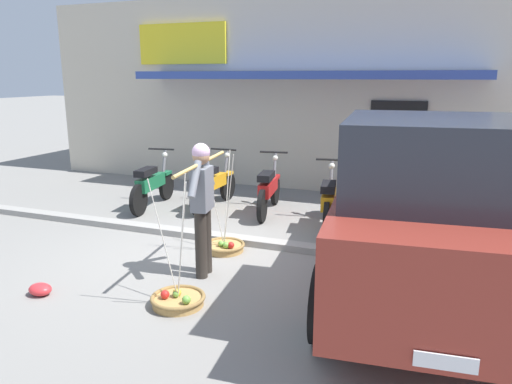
{
  "coord_description": "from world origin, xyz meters",
  "views": [
    {
      "loc": [
        2.93,
        -5.7,
        2.48
      ],
      "look_at": [
        0.53,
        0.6,
        0.85
      ],
      "focal_mm": 33.7,
      "sensor_mm": 36.0,
      "label": 1
    }
  ],
  "objects_px": {
    "motorcycle_second_in_row": "(213,185)",
    "motorcycle_end_of_row": "(329,201)",
    "fruit_vendor": "(202,201)",
    "parked_truck": "(429,209)",
    "plastic_litter_bag": "(40,289)",
    "fruit_basket_right_side": "(178,299)",
    "fruit_basket_left_side": "(224,246)",
    "motorcycle_nearest_shop": "(152,185)",
    "motorcycle_third_in_row": "(269,189)"
  },
  "relations": [
    {
      "from": "motorcycle_end_of_row",
      "to": "fruit_vendor",
      "type": "bearing_deg",
      "value": -112.41
    },
    {
      "from": "fruit_vendor",
      "to": "fruit_basket_left_side",
      "type": "xyz_separation_m",
      "value": [
        -0.11,
        0.86,
        -0.9
      ]
    },
    {
      "from": "fruit_vendor",
      "to": "motorcycle_second_in_row",
      "type": "bearing_deg",
      "value": 113.59
    },
    {
      "from": "fruit_basket_right_side",
      "to": "motorcycle_second_in_row",
      "type": "bearing_deg",
      "value": 110.2
    },
    {
      "from": "fruit_basket_left_side",
      "to": "motorcycle_nearest_shop",
      "type": "bearing_deg",
      "value": 143.4
    },
    {
      "from": "motorcycle_nearest_shop",
      "to": "parked_truck",
      "type": "xyz_separation_m",
      "value": [
        5.03,
        -2.17,
        0.58
      ]
    },
    {
      "from": "fruit_basket_left_side",
      "to": "plastic_litter_bag",
      "type": "xyz_separation_m",
      "value": [
        -1.4,
        -2.08,
        -0.01
      ]
    },
    {
      "from": "motorcycle_second_in_row",
      "to": "fruit_basket_left_side",
      "type": "bearing_deg",
      "value": -60.65
    },
    {
      "from": "fruit_vendor",
      "to": "motorcycle_nearest_shop",
      "type": "distance_m",
      "value": 3.55
    },
    {
      "from": "motorcycle_third_in_row",
      "to": "motorcycle_end_of_row",
      "type": "relative_size",
      "value": 1.0
    },
    {
      "from": "fruit_basket_left_side",
      "to": "parked_truck",
      "type": "distance_m",
      "value": 2.95
    },
    {
      "from": "fruit_basket_left_side",
      "to": "parked_truck",
      "type": "height_order",
      "value": "parked_truck"
    },
    {
      "from": "parked_truck",
      "to": "fruit_basket_right_side",
      "type": "bearing_deg",
      "value": -153.33
    },
    {
      "from": "fruit_vendor",
      "to": "motorcycle_second_in_row",
      "type": "relative_size",
      "value": 0.96
    },
    {
      "from": "fruit_basket_left_side",
      "to": "motorcycle_nearest_shop",
      "type": "distance_m",
      "value": 2.87
    },
    {
      "from": "fruit_basket_right_side",
      "to": "plastic_litter_bag",
      "type": "xyz_separation_m",
      "value": [
        -1.63,
        -0.34,
        -0.01
      ]
    },
    {
      "from": "fruit_vendor",
      "to": "fruit_basket_right_side",
      "type": "xyz_separation_m",
      "value": [
        0.12,
        -0.87,
        -0.9
      ]
    },
    {
      "from": "fruit_basket_left_side",
      "to": "motorcycle_nearest_shop",
      "type": "relative_size",
      "value": 0.8
    },
    {
      "from": "fruit_basket_right_side",
      "to": "plastic_litter_bag",
      "type": "distance_m",
      "value": 1.66
    },
    {
      "from": "motorcycle_second_in_row",
      "to": "plastic_litter_bag",
      "type": "distance_m",
      "value": 4.2
    },
    {
      "from": "fruit_basket_left_side",
      "to": "motorcycle_third_in_row",
      "type": "height_order",
      "value": "fruit_basket_left_side"
    },
    {
      "from": "fruit_basket_right_side",
      "to": "plastic_litter_bag",
      "type": "bearing_deg",
      "value": -168.14
    },
    {
      "from": "motorcycle_third_in_row",
      "to": "fruit_basket_right_side",
      "type": "bearing_deg",
      "value": -85.74
    },
    {
      "from": "fruit_vendor",
      "to": "plastic_litter_bag",
      "type": "xyz_separation_m",
      "value": [
        -1.51,
        -1.21,
        -0.91
      ]
    },
    {
      "from": "motorcycle_nearest_shop",
      "to": "fruit_basket_left_side",
      "type": "bearing_deg",
      "value": -36.6
    },
    {
      "from": "motorcycle_third_in_row",
      "to": "motorcycle_end_of_row",
      "type": "bearing_deg",
      "value": -19.93
    },
    {
      "from": "parked_truck",
      "to": "plastic_litter_bag",
      "type": "bearing_deg",
      "value": -158.82
    },
    {
      "from": "motorcycle_nearest_shop",
      "to": "motorcycle_end_of_row",
      "type": "height_order",
      "value": "same"
    },
    {
      "from": "motorcycle_second_in_row",
      "to": "motorcycle_end_of_row",
      "type": "bearing_deg",
      "value": -10.35
    },
    {
      "from": "motorcycle_nearest_shop",
      "to": "motorcycle_third_in_row",
      "type": "relative_size",
      "value": 1.0
    },
    {
      "from": "parked_truck",
      "to": "motorcycle_nearest_shop",
      "type": "bearing_deg",
      "value": 156.67
    },
    {
      "from": "motorcycle_nearest_shop",
      "to": "plastic_litter_bag",
      "type": "bearing_deg",
      "value": -76.77
    },
    {
      "from": "fruit_basket_right_side",
      "to": "parked_truck",
      "type": "xyz_separation_m",
      "value": [
        2.52,
        1.26,
        0.95
      ]
    },
    {
      "from": "fruit_basket_right_side",
      "to": "motorcycle_end_of_row",
      "type": "height_order",
      "value": "fruit_basket_right_side"
    },
    {
      "from": "motorcycle_end_of_row",
      "to": "plastic_litter_bag",
      "type": "distance_m",
      "value": 4.56
    },
    {
      "from": "motorcycle_second_in_row",
      "to": "parked_truck",
      "type": "xyz_separation_m",
      "value": [
        3.93,
        -2.58,
        0.58
      ]
    },
    {
      "from": "fruit_vendor",
      "to": "fruit_basket_right_side",
      "type": "bearing_deg",
      "value": -82.32
    },
    {
      "from": "motorcycle_third_in_row",
      "to": "plastic_litter_bag",
      "type": "distance_m",
      "value": 4.42
    },
    {
      "from": "fruit_vendor",
      "to": "motorcycle_third_in_row",
      "type": "height_order",
      "value": "fruit_vendor"
    },
    {
      "from": "motorcycle_nearest_shop",
      "to": "motorcycle_second_in_row",
      "type": "distance_m",
      "value": 1.17
    },
    {
      "from": "plastic_litter_bag",
      "to": "motorcycle_nearest_shop",
      "type": "bearing_deg",
      "value": 103.23
    },
    {
      "from": "motorcycle_third_in_row",
      "to": "motorcycle_nearest_shop",
      "type": "bearing_deg",
      "value": -169.35
    },
    {
      "from": "fruit_basket_right_side",
      "to": "parked_truck",
      "type": "distance_m",
      "value": 2.97
    },
    {
      "from": "fruit_basket_left_side",
      "to": "parked_truck",
      "type": "xyz_separation_m",
      "value": [
        2.75,
        -0.47,
        0.95
      ]
    },
    {
      "from": "motorcycle_nearest_shop",
      "to": "plastic_litter_bag",
      "type": "relative_size",
      "value": 6.48
    },
    {
      "from": "motorcycle_end_of_row",
      "to": "parked_truck",
      "type": "height_order",
      "value": "parked_truck"
    },
    {
      "from": "motorcycle_third_in_row",
      "to": "parked_truck",
      "type": "relative_size",
      "value": 0.37
    },
    {
      "from": "fruit_basket_left_side",
      "to": "fruit_basket_right_side",
      "type": "relative_size",
      "value": 1.0
    },
    {
      "from": "fruit_vendor",
      "to": "motorcycle_third_in_row",
      "type": "relative_size",
      "value": 0.96
    },
    {
      "from": "fruit_basket_right_side",
      "to": "motorcycle_end_of_row",
      "type": "relative_size",
      "value": 0.8
    }
  ]
}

